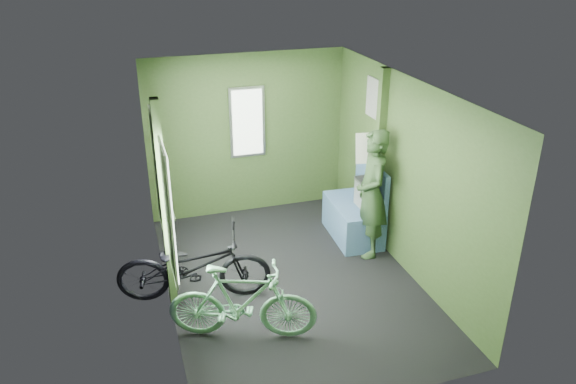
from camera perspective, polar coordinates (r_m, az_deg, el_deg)
name	(u,v)px	position (r m, az deg, el deg)	size (l,w,h in m)	color
room	(286,166)	(6.04, -0.16, 2.63)	(4.00, 4.02, 2.31)	black
bicycle_black	(196,299)	(6.45, -9.30, -10.70)	(0.58, 1.67, 0.88)	black
bicycle_mint	(244,339)	(5.85, -4.54, -14.64)	(0.41, 1.47, 0.88)	#78BB95
passenger	(372,194)	(6.94, 8.50, -0.17)	(0.50, 0.71, 1.64)	#2E4827
waste_box	(368,211)	(7.39, 8.11, -1.88)	(0.25, 0.36, 0.86)	gray
bench_seat	(355,216)	(7.52, 6.83, -2.42)	(0.59, 1.00, 1.03)	#324A6B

